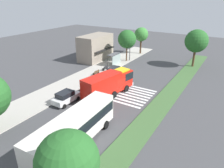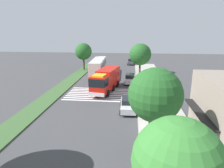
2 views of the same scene
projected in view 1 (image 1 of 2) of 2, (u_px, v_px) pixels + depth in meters
The scene contains 17 objects.
ground_plane at pixel (118, 93), 34.00m from camera, with size 120.00×120.00×0.00m, color #424244.
sidewalk at pixel (76, 81), 38.19m from camera, with size 60.00×5.73×0.14m, color #ADA89E.
median_strip at pixel (162, 104), 30.40m from camera, with size 60.00×3.00×0.14m, color #3D6033.
crosswalk at pixel (119, 92), 34.35m from camera, with size 6.75×10.63×0.01m.
fire_truck at pixel (109, 83), 32.51m from camera, with size 9.77×4.15×3.65m.
parked_car_mid at pixel (66, 97), 30.52m from camera, with size 4.34×2.18×1.80m.
parked_car_east at pixel (114, 71), 41.13m from camera, with size 4.77×2.20×1.62m.
transit_bus at pixel (74, 128), 21.38m from camera, with size 11.90×3.23×3.65m.
bus_stop_shelter at pixel (115, 57), 46.23m from camera, with size 3.50×1.40×2.46m.
bench_near_shelter at pixel (105, 68), 43.60m from camera, with size 1.60×0.50×0.90m.
bench_west_of_shelter at pixel (96, 72), 41.05m from camera, with size 1.60×0.50×0.90m.
street_lamp at pixel (130, 46), 48.90m from camera, with size 0.36×0.36×5.73m.
storefront_building at pixel (96, 48), 49.91m from camera, with size 8.97×5.28×5.92m.
sidewalk_tree_west at pixel (127, 39), 47.78m from camera, with size 4.19×4.19×7.20m.
sidewalk_tree_center at pixel (141, 35), 53.99m from camera, with size 3.53×3.53×6.79m.
median_tree_far_west at pixel (68, 162), 13.51m from camera, with size 4.25×4.25×6.79m.
median_tree_west at pixel (196, 41), 43.83m from camera, with size 4.78×4.78×7.93m.
Camera 1 is at (-26.58, -15.32, 14.75)m, focal length 33.60 mm.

